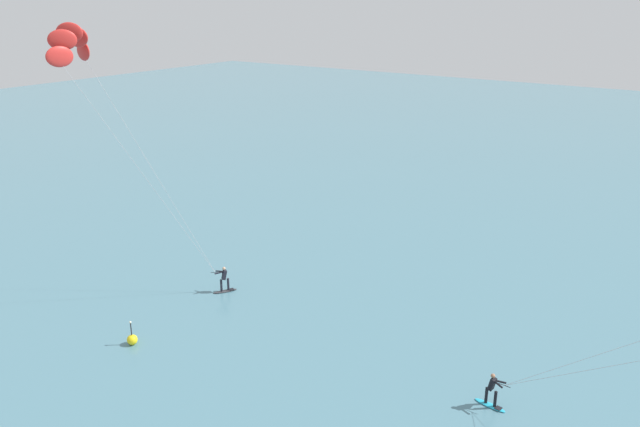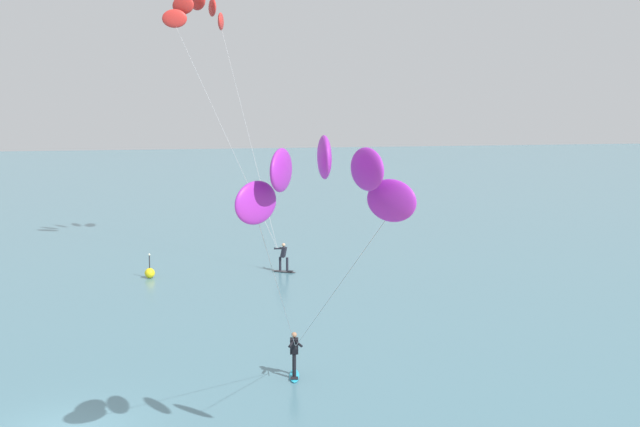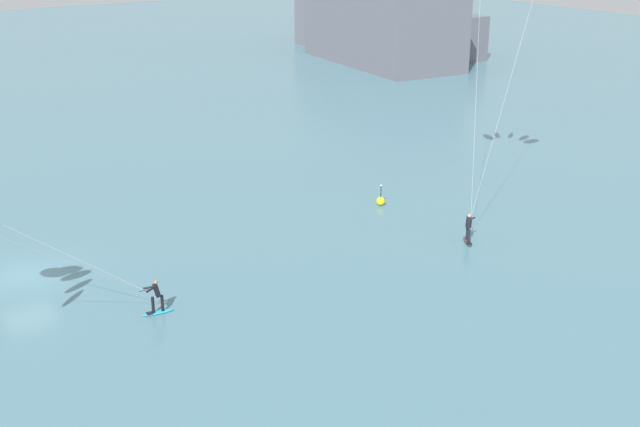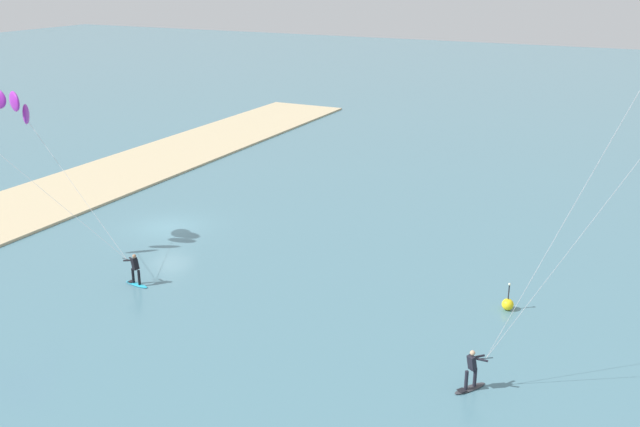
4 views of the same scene
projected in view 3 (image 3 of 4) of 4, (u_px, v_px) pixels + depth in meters
The scene contains 3 objects.
ground_plane at pixel (24, 276), 41.17m from camera, with size 240.00×240.00×0.00m, color slate.
marker_buoy at pixel (381, 201), 50.83m from camera, with size 0.56×0.56×1.38m.
distant_headland at pixel (378, 25), 102.01m from camera, with size 29.41×17.60×8.81m.
Camera 3 is at (39.37, -8.74, 17.50)m, focal length 45.33 mm.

